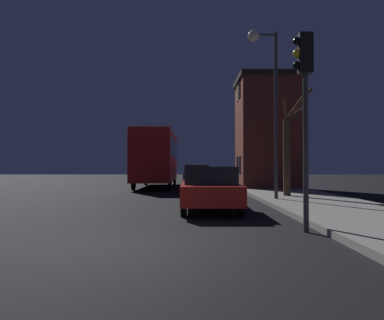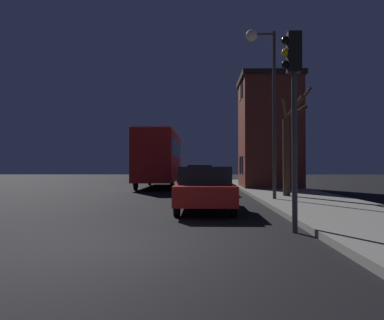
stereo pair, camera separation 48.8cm
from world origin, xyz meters
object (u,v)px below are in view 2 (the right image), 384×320
(car_near_lane, at_px, (205,187))
(car_mid_lane, at_px, (206,179))
(bus, at_px, (160,155))
(bare_tree, at_px, (288,145))
(traffic_light, at_px, (293,89))
(car_far_lane, at_px, (200,175))
(streetlamp, at_px, (264,78))

(car_near_lane, relative_size, car_mid_lane, 1.19)
(bus, bearing_deg, car_mid_lane, -61.75)
(bus, height_order, car_mid_lane, bus)
(bare_tree, relative_size, car_mid_lane, 1.16)
(bare_tree, distance_m, car_mid_lane, 5.29)
(car_mid_lane, bearing_deg, traffic_light, -81.37)
(car_mid_lane, bearing_deg, bare_tree, -43.98)
(bare_tree, relative_size, car_far_lane, 1.03)
(streetlamp, distance_m, car_near_lane, 5.65)
(car_near_lane, xyz_separation_m, car_mid_lane, (0.12, 7.80, -0.01))
(streetlamp, bearing_deg, traffic_light, -94.25)
(bare_tree, distance_m, bus, 11.61)
(bare_tree, xyz_separation_m, car_far_lane, (-3.99, 10.47, -1.58))
(bare_tree, height_order, bus, bare_tree)
(traffic_light, distance_m, bare_tree, 8.60)
(bus, bearing_deg, car_near_lane, -77.44)
(car_far_lane, bearing_deg, car_near_lane, -89.04)
(traffic_light, height_order, bare_tree, bare_tree)
(car_mid_lane, bearing_deg, car_far_lane, 93.05)
(car_far_lane, bearing_deg, streetlamp, -77.40)
(bare_tree, height_order, car_mid_lane, bare_tree)
(bus, xyz_separation_m, car_far_lane, (2.81, 1.06, -1.45))
(car_far_lane, bearing_deg, bare_tree, -69.13)
(traffic_light, bearing_deg, car_near_lane, 115.32)
(bus, xyz_separation_m, car_mid_lane, (3.18, -5.92, -1.51))
(traffic_light, relative_size, bare_tree, 0.96)
(car_far_lane, bearing_deg, bus, -159.26)
(bus, xyz_separation_m, car_near_lane, (3.06, -13.71, -1.50))
(car_far_lane, bearing_deg, car_mid_lane, -86.95)
(car_near_lane, height_order, car_mid_lane, car_near_lane)
(bare_tree, bearing_deg, car_near_lane, -131.04)
(bare_tree, bearing_deg, car_mid_lane, 136.02)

